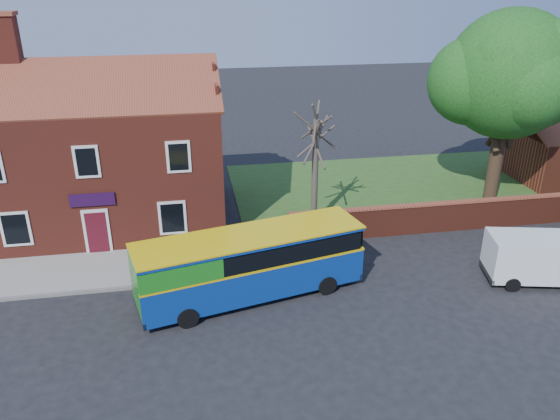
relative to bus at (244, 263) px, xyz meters
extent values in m
plane|color=black|center=(0.69, -2.54, -1.60)|extent=(120.00, 120.00, 0.00)
cube|color=gray|center=(-6.31, 3.21, -1.54)|extent=(18.00, 3.50, 0.12)
cube|color=slate|center=(-6.31, 1.46, -1.53)|extent=(18.00, 0.15, 0.14)
cube|color=#426B28|center=(13.69, 10.46, -1.58)|extent=(26.00, 12.00, 0.04)
cube|color=maroon|center=(-6.31, 8.96, 1.65)|extent=(12.00, 8.00, 6.50)
cube|color=brown|center=(-6.31, 6.96, 5.90)|extent=(12.30, 4.08, 2.16)
cube|color=brown|center=(-6.31, 10.96, 5.90)|extent=(12.30, 4.08, 2.16)
cube|color=maroon|center=(-9.71, 8.96, 7.80)|extent=(0.90, 0.90, 2.20)
cube|color=black|center=(-6.31, 4.93, 3.00)|extent=(1.10, 0.06, 1.50)
cube|color=#4C0F19|center=(-6.31, 4.91, -0.50)|extent=(0.95, 0.04, 2.10)
cube|color=silver|center=(-6.31, 4.93, -0.45)|extent=(1.20, 0.06, 2.30)
cube|color=#260B31|center=(-6.31, 4.90, 1.20)|extent=(2.00, 0.06, 0.60)
cube|color=maroon|center=(13.69, 4.46, -0.85)|extent=(22.00, 0.30, 1.50)
cube|color=brown|center=(13.69, 4.46, -0.05)|extent=(22.00, 0.38, 0.10)
cube|color=navy|center=(0.29, 0.07, -0.55)|extent=(9.46, 4.31, 1.46)
cube|color=#E0B80B|center=(0.29, 0.07, 0.18)|extent=(9.48, 4.33, 0.10)
cube|color=black|center=(0.29, 0.07, 0.62)|extent=(9.11, 4.25, 0.73)
cube|color=#1C841E|center=(-2.66, -0.62, 0.62)|extent=(3.57, 2.98, 0.78)
cube|color=navy|center=(0.29, 0.07, 1.10)|extent=(9.46, 4.31, 0.14)
cube|color=#E0B80B|center=(0.29, 0.07, 1.18)|extent=(9.51, 4.36, 0.06)
cylinder|color=black|center=(-2.33, -1.64, -1.19)|extent=(0.87, 0.46, 0.83)
cylinder|color=black|center=(-2.82, 0.44, -1.19)|extent=(0.87, 0.46, 0.83)
cylinder|color=black|center=(3.39, -0.31, -1.19)|extent=(0.87, 0.46, 0.83)
cylinder|color=black|center=(2.91, 1.77, -1.19)|extent=(0.87, 0.46, 0.83)
cube|color=white|center=(12.78, -0.94, -0.41)|extent=(5.06, 2.91, 1.81)
cylinder|color=black|center=(11.10, -1.47, -1.29)|extent=(0.66, 0.35, 0.63)
cylinder|color=black|center=(11.50, 0.26, -1.29)|extent=(0.66, 0.35, 0.63)
cylinder|color=black|center=(15.46, 8.03, 0.61)|extent=(0.77, 0.77, 4.42)
sphere|color=#2F7424|center=(15.46, 8.03, 5.61)|extent=(6.92, 6.92, 6.92)
sphere|color=#2F7424|center=(17.48, 8.41, 5.03)|extent=(5.00, 5.00, 5.00)
sphere|color=#2F7424|center=(13.63, 8.61, 5.23)|extent=(4.81, 4.81, 4.81)
cylinder|color=#4C4238|center=(4.43, 6.41, 1.23)|extent=(0.32, 0.32, 5.66)
cylinder|color=#4C4238|center=(4.43, 6.41, 3.25)|extent=(0.33, 2.76, 2.22)
cylinder|color=#4C4238|center=(4.43, 6.41, 3.04)|extent=(1.44, 2.04, 2.03)
cylinder|color=#4C4238|center=(4.43, 6.41, 3.45)|extent=(2.32, 1.06, 2.25)
camera|label=1|loc=(-1.90, -19.07, 10.75)|focal=35.00mm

